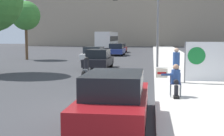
% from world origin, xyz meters
% --- Properties ---
extents(ground_plane, '(160.00, 160.00, 0.00)m').
position_xyz_m(ground_plane, '(0.00, 0.00, 0.00)').
color(ground_plane, '#38383A').
extents(sidewalk_curb, '(4.14, 90.00, 0.15)m').
position_xyz_m(sidewalk_curb, '(3.80, 15.00, 0.08)').
color(sidewalk_curb, beige).
rests_on(sidewalk_curb, ground_plane).
extents(seated_protester, '(0.95, 0.77, 1.24)m').
position_xyz_m(seated_protester, '(2.49, 1.93, 0.82)').
color(seated_protester, '#474C56').
rests_on(seated_protester, sidewalk_curb).
extents(jogger_on_sidewalk, '(0.34, 0.34, 1.71)m').
position_xyz_m(jogger_on_sidewalk, '(2.79, 5.67, 1.02)').
color(jogger_on_sidewalk, '#424247').
rests_on(jogger_on_sidewalk, sidewalk_curb).
extents(pedestrian_behind, '(0.34, 0.34, 1.79)m').
position_xyz_m(pedestrian_behind, '(4.40, 8.49, 1.07)').
color(pedestrian_behind, black).
rests_on(pedestrian_behind, sidewalk_curb).
extents(protest_banner, '(2.00, 0.06, 2.01)m').
position_xyz_m(protest_banner, '(4.14, 5.47, 1.21)').
color(protest_banner, slate).
rests_on(protest_banner, sidewalk_curb).
extents(traffic_light_pole, '(3.43, 3.20, 6.07)m').
position_xyz_m(traffic_light_pole, '(0.81, 13.24, 4.26)').
color(traffic_light_pole, slate).
rests_on(traffic_light_pole, sidewalk_curb).
extents(parked_car_curbside, '(1.81, 4.67, 1.44)m').
position_xyz_m(parked_car_curbside, '(0.57, -1.32, 0.72)').
color(parked_car_curbside, maroon).
rests_on(parked_car_curbside, ground_plane).
extents(car_on_road_nearest, '(1.74, 4.14, 1.46)m').
position_xyz_m(car_on_road_nearest, '(-2.33, 12.73, 0.72)').
color(car_on_road_nearest, black).
rests_on(car_on_road_nearest, ground_plane).
extents(car_on_road_midblock, '(1.90, 4.68, 1.40)m').
position_xyz_m(car_on_road_midblock, '(-3.98, 19.63, 0.70)').
color(car_on_road_midblock, white).
rests_on(car_on_road_midblock, ground_plane).
extents(car_on_road_distant, '(1.86, 4.36, 1.49)m').
position_xyz_m(car_on_road_distant, '(-2.80, 28.46, 0.74)').
color(car_on_road_distant, navy).
rests_on(car_on_road_distant, ground_plane).
extents(car_on_road_far_lane, '(1.76, 4.36, 1.35)m').
position_xyz_m(car_on_road_far_lane, '(-3.09, 35.36, 0.68)').
color(car_on_road_far_lane, maroon).
rests_on(car_on_road_far_lane, ground_plane).
extents(city_bus_on_road, '(2.54, 12.23, 3.11)m').
position_xyz_m(city_bus_on_road, '(-6.56, 46.51, 1.80)').
color(city_bus_on_road, silver).
rests_on(city_bus_on_road, ground_plane).
extents(motorcycle_on_road, '(0.28, 2.24, 1.30)m').
position_xyz_m(motorcycle_on_road, '(-1.99, 6.84, 0.55)').
color(motorcycle_on_road, '#565B60').
rests_on(motorcycle_on_road, ground_plane).
extents(street_tree_midblock, '(2.95, 2.95, 5.96)m').
position_xyz_m(street_tree_midblock, '(-11.17, 20.54, 4.46)').
color(street_tree_midblock, brown).
rests_on(street_tree_midblock, ground_plane).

